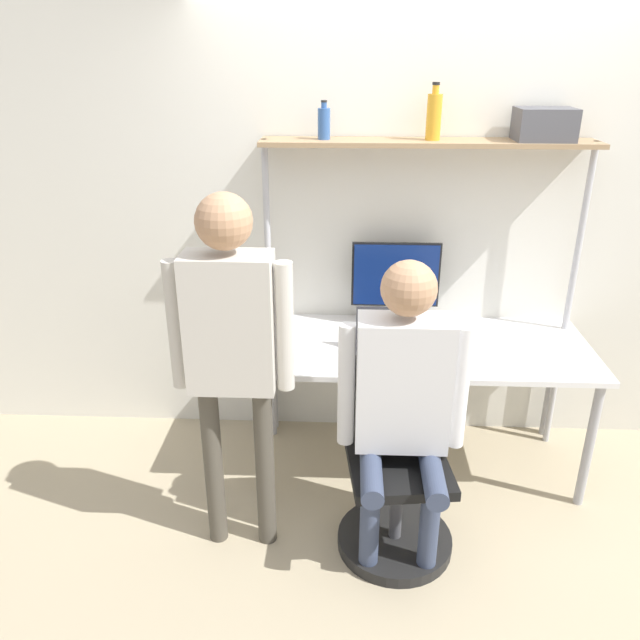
% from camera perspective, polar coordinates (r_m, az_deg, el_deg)
% --- Properties ---
extents(ground_plane, '(12.00, 12.00, 0.00)m').
position_cam_1_polar(ground_plane, '(3.53, 9.05, -16.56)').
color(ground_plane, tan).
extents(wall_back, '(8.00, 0.06, 2.70)m').
position_cam_1_polar(wall_back, '(3.66, 9.08, 8.91)').
color(wall_back, silver).
rests_on(wall_back, ground_plane).
extents(desk, '(1.84, 0.79, 0.77)m').
position_cam_1_polar(desk, '(3.49, 9.10, -3.27)').
color(desk, white).
rests_on(desk, ground_plane).
extents(shelf_unit, '(1.75, 0.26, 1.82)m').
position_cam_1_polar(shelf_unit, '(3.45, 9.58, 11.38)').
color(shelf_unit, '#997A56').
rests_on(shelf_unit, ground_plane).
extents(monitor, '(0.50, 0.17, 0.50)m').
position_cam_1_polar(monitor, '(3.58, 6.92, 3.71)').
color(monitor, black).
rests_on(monitor, desk).
extents(laptop, '(0.35, 0.24, 0.24)m').
position_cam_1_polar(laptop, '(3.29, 6.33, -2.10)').
color(laptop, '#333338').
rests_on(laptop, desk).
extents(cell_phone, '(0.07, 0.15, 0.01)m').
position_cam_1_polar(cell_phone, '(3.34, 10.91, -3.22)').
color(cell_phone, black).
rests_on(cell_phone, desk).
extents(office_chair, '(0.56, 0.56, 0.94)m').
position_cam_1_polar(office_chair, '(3.14, 6.91, -15.30)').
color(office_chair, black).
rests_on(office_chair, ground_plane).
extents(person_seated, '(0.58, 0.48, 1.46)m').
position_cam_1_polar(person_seated, '(2.78, 7.64, -6.49)').
color(person_seated, '#38425B').
rests_on(person_seated, ground_plane).
extents(person_standing, '(0.55, 0.24, 1.74)m').
position_cam_1_polar(person_standing, '(2.72, -8.15, -1.44)').
color(person_standing, '#4C473D').
rests_on(person_standing, ground_plane).
extents(bottle_blue, '(0.06, 0.06, 0.19)m').
position_cam_1_polar(bottle_blue, '(3.37, 0.36, 17.57)').
color(bottle_blue, '#335999').
rests_on(bottle_blue, shelf_unit).
extents(bottle_amber, '(0.08, 0.08, 0.28)m').
position_cam_1_polar(bottle_amber, '(3.39, 10.38, 17.89)').
color(bottle_amber, gold).
rests_on(bottle_amber, shelf_unit).
extents(storage_box, '(0.29, 0.22, 0.16)m').
position_cam_1_polar(storage_box, '(3.51, 19.83, 16.48)').
color(storage_box, '#4C4C51').
rests_on(storage_box, shelf_unit).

